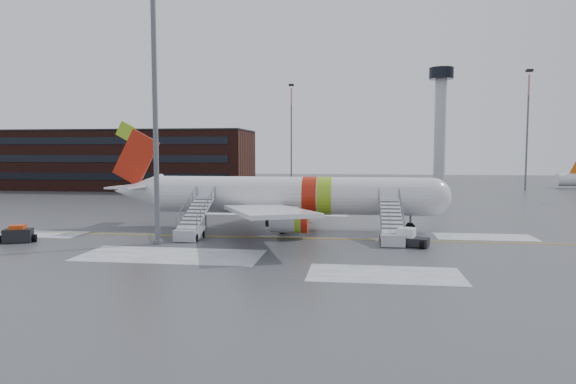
# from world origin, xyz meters

# --- Properties ---
(ground) EXTENTS (260.00, 260.00, 0.00)m
(ground) POSITION_xyz_m (0.00, 0.00, 0.00)
(ground) COLOR #494C4F
(ground) RESTS_ON ground
(airliner) EXTENTS (35.03, 32.97, 11.18)m
(airliner) POSITION_xyz_m (0.49, 4.27, 3.42)
(airliner) COLOR silver
(airliner) RESTS_ON ground
(airstair_fwd) EXTENTS (2.05, 7.70, 3.48)m
(airstair_fwd) POSITION_xyz_m (11.17, -2.27, 1.06)
(airstair_fwd) COLOR #B6BABE
(airstair_fwd) RESTS_ON ground
(airstair_aft) EXTENTS (2.05, 7.70, 3.48)m
(airstair_aft) POSITION_xyz_m (-6.85, -2.27, 1.06)
(airstair_aft) COLOR #ADAEB4
(airstair_aft) RESTS_ON ground
(pushback_tug) EXTENTS (3.03, 2.62, 1.55)m
(pushback_tug) POSITION_xyz_m (12.61, -3.71, 0.69)
(pushback_tug) COLOR black
(pushback_tug) RESTS_ON ground
(baggage_tractor) EXTENTS (3.14, 2.08, 1.54)m
(baggage_tractor) POSITION_xyz_m (-21.31, -6.42, 0.65)
(baggage_tractor) COLOR black
(baggage_tractor) RESTS_ON ground
(light_mast_near) EXTENTS (1.20, 1.20, 26.62)m
(light_mast_near) POSITION_xyz_m (-8.88, -5.44, 13.73)
(light_mast_near) COLOR #595B60
(light_mast_near) RESTS_ON ground
(terminal_building) EXTENTS (62.00, 16.11, 12.30)m
(terminal_building) POSITION_xyz_m (-45.00, 54.98, 6.20)
(terminal_building) COLOR #3F1E16
(terminal_building) RESTS_ON ground
(control_tower) EXTENTS (6.40, 6.40, 30.00)m
(control_tower) POSITION_xyz_m (30.00, 95.00, 18.75)
(control_tower) COLOR #B2B5BA
(control_tower) RESTS_ON ground
(light_mast_far_ne) EXTENTS (1.20, 1.20, 24.25)m
(light_mast_far_ne) POSITION_xyz_m (42.00, 62.00, 13.84)
(light_mast_far_ne) COLOR #595B60
(light_mast_far_ne) RESTS_ON ground
(light_mast_far_n) EXTENTS (1.20, 1.20, 24.25)m
(light_mast_far_n) POSITION_xyz_m (-8.00, 78.00, 13.84)
(light_mast_far_n) COLOR #595B60
(light_mast_far_n) RESTS_ON ground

